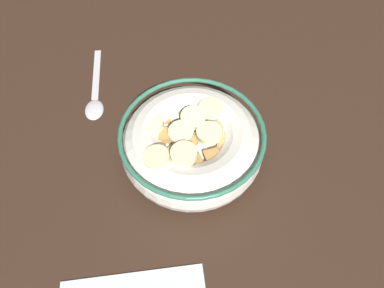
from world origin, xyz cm
name	(u,v)px	position (x,y,z in cm)	size (l,w,h in cm)	color
ground_plane	(192,160)	(0.00, 0.00, -1.00)	(127.46, 127.46, 2.00)	#332116
cereal_bowl	(192,143)	(0.04, 0.01, 3.18)	(18.10, 18.10, 6.37)	silver
spoon	(95,97)	(15.20, -9.33, 0.33)	(4.24, 14.60, 0.80)	silver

